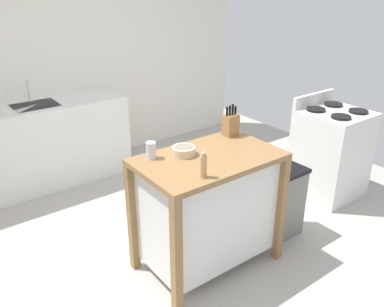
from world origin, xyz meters
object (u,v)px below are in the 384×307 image
(kitchen_island, at_px, (208,206))
(pepper_grinder, at_px, (203,165))
(sink_faucet, at_px, (29,91))
(drinking_cup, at_px, (151,150))
(stove, at_px, (330,153))
(bowl_stoneware_deep, at_px, (184,151))
(trash_bin, at_px, (281,202))
(knife_block, at_px, (231,124))

(kitchen_island, distance_m, pepper_grinder, 0.59)
(sink_faucet, bearing_deg, drinking_cup, -83.45)
(drinking_cup, relative_size, pepper_grinder, 0.67)
(stove, bearing_deg, bowl_stoneware_deep, -179.39)
(trash_bin, relative_size, stove, 0.62)
(sink_faucet, bearing_deg, bowl_stoneware_deep, -78.15)
(bowl_stoneware_deep, bearing_deg, knife_block, 10.20)
(sink_faucet, bearing_deg, pepper_grinder, -82.05)
(knife_block, distance_m, sink_faucet, 2.26)
(kitchen_island, distance_m, trash_bin, 0.78)
(kitchen_island, relative_size, knife_block, 4.05)
(kitchen_island, xyz_separation_m, knife_block, (0.40, 0.22, 0.50))
(knife_block, relative_size, stove, 0.25)
(knife_block, bearing_deg, stove, -3.26)
(pepper_grinder, height_order, sink_faucet, sink_faucet)
(knife_block, height_order, pepper_grinder, knife_block)
(kitchen_island, xyz_separation_m, pepper_grinder, (-0.23, -0.23, 0.49))
(bowl_stoneware_deep, distance_m, sink_faucet, 2.19)
(pepper_grinder, bearing_deg, stove, 10.89)
(pepper_grinder, bearing_deg, knife_block, 35.59)
(drinking_cup, distance_m, trash_bin, 1.32)
(sink_faucet, bearing_deg, trash_bin, -60.22)
(bowl_stoneware_deep, bearing_deg, drinking_cup, 156.87)
(knife_block, relative_size, drinking_cup, 2.14)
(drinking_cup, height_order, pepper_grinder, pepper_grinder)
(sink_faucet, bearing_deg, stove, -42.83)
(kitchen_island, bearing_deg, drinking_cup, 147.79)
(pepper_grinder, relative_size, sink_faucet, 0.80)
(kitchen_island, bearing_deg, sink_faucet, 104.32)
(knife_block, xyz_separation_m, trash_bin, (0.36, -0.29, -0.70))
(knife_block, bearing_deg, trash_bin, -38.41)
(trash_bin, xyz_separation_m, sink_faucet, (-1.33, 2.33, 0.68))
(pepper_grinder, bearing_deg, bowl_stoneware_deep, 74.08)
(kitchen_island, relative_size, sink_faucet, 4.69)
(kitchen_island, height_order, pepper_grinder, pepper_grinder)
(kitchen_island, distance_m, sink_faucet, 2.39)
(kitchen_island, distance_m, stove, 1.72)
(kitchen_island, bearing_deg, bowl_stoneware_deep, 135.97)
(stove, bearing_deg, knife_block, 176.74)
(drinking_cup, relative_size, trash_bin, 0.19)
(knife_block, height_order, bowl_stoneware_deep, knife_block)
(drinking_cup, xyz_separation_m, sink_faucet, (-0.24, 2.05, 0.01))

